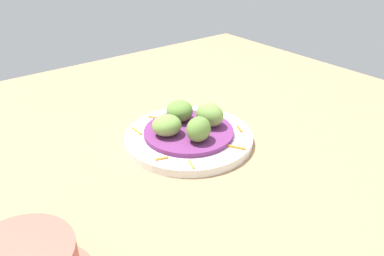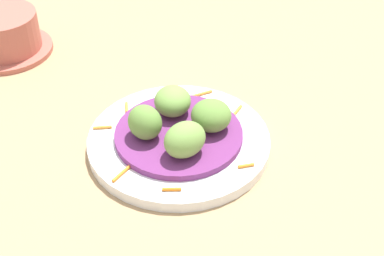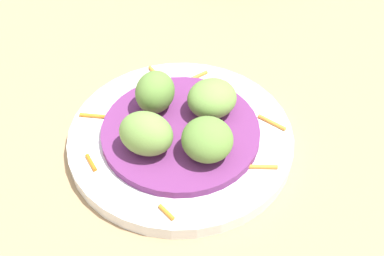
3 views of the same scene
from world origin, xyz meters
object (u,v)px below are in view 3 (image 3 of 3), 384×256
Objects in this scene: guac_scoop_center at (146,134)px; guac_scoop_back at (212,98)px; guac_scoop_right at (207,139)px; main_plate at (181,140)px; guac_scoop_left at (155,92)px.

guac_scoop_center reaches higher than guac_scoop_back.
guac_scoop_center is at bearing 121.30° from guac_scoop_right.
main_plate is at bearing 76.30° from guac_scoop_right.
guac_scoop_left is 0.90× the size of guac_scoop_right.
guac_scoop_back is at bearing -58.70° from guac_scoop_left.
main_plate is at bearing 166.30° from guac_scoop_back.
guac_scoop_left is at bearing 76.30° from guac_scoop_right.
guac_scoop_right is 5.93cm from guac_scoop_back.
guac_scoop_center reaches higher than main_plate.
main_plate is 5.08× the size of guac_scoop_left.
guac_scoop_left is at bearing 121.30° from guac_scoop_back.
guac_scoop_left reaches higher than guac_scoop_back.
guac_scoop_center is 8.39cm from guac_scoop_back.
guac_scoop_right is at bearing -148.70° from guac_scoop_back.
guac_scoop_center is 5.93cm from guac_scoop_right.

